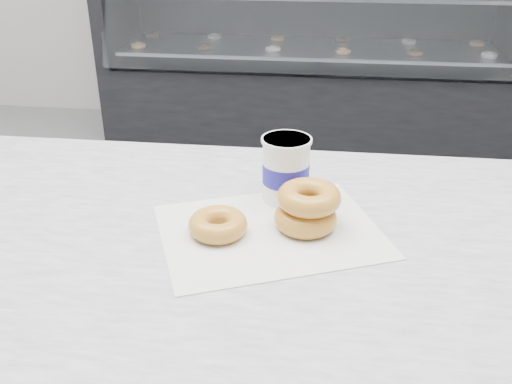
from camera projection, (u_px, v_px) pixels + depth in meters
ground at (276, 383)px, 1.81m from camera, size 5.00×5.00×0.00m
display_case at (308, 62)px, 3.46m from camera, size 2.40×0.74×1.25m
wax_paper at (270, 231)px, 0.91m from camera, size 0.41×0.37×0.00m
donut_single at (218, 224)px, 0.89m from camera, size 0.12×0.12×0.03m
donut_stack at (307, 208)px, 0.90m from camera, size 0.13×0.13×0.07m
coffee_cup at (286, 169)px, 0.98m from camera, size 0.10×0.10×0.12m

